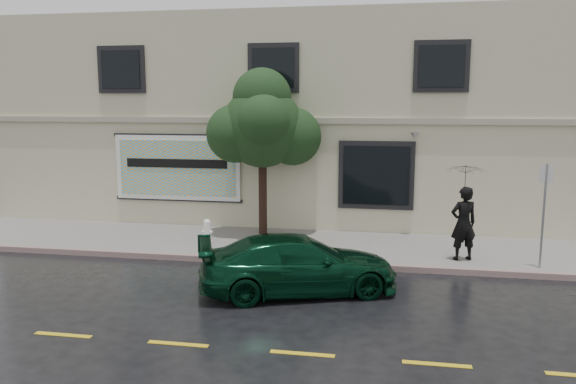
% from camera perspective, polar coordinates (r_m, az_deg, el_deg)
% --- Properties ---
extents(ground, '(90.00, 90.00, 0.00)m').
position_cam_1_polar(ground, '(13.45, -5.68, -9.03)').
color(ground, black).
rests_on(ground, ground).
extents(sidewalk, '(20.00, 3.50, 0.15)m').
position_cam_1_polar(sidewalk, '(16.45, -2.61, -5.30)').
color(sidewalk, gray).
rests_on(sidewalk, ground).
extents(curb, '(20.00, 0.18, 0.16)m').
position_cam_1_polar(curb, '(14.81, -4.10, -6.97)').
color(curb, slate).
rests_on(curb, ground).
extents(road_marking, '(19.00, 0.12, 0.01)m').
position_cam_1_polar(road_marking, '(10.35, -11.10, -14.90)').
color(road_marking, gold).
rests_on(road_marking, ground).
extents(building, '(20.00, 8.12, 7.00)m').
position_cam_1_polar(building, '(21.57, 0.69, 7.39)').
color(building, beige).
rests_on(building, ground).
extents(billboard, '(4.30, 0.16, 2.20)m').
position_cam_1_polar(billboard, '(18.59, -11.20, 2.43)').
color(billboard, white).
rests_on(billboard, ground).
extents(car, '(4.77, 3.28, 1.27)m').
position_cam_1_polar(car, '(12.51, 1.06, -7.34)').
color(car, black).
rests_on(car, ground).
extents(pedestrian, '(0.81, 0.67, 1.92)m').
position_cam_1_polar(pedestrian, '(15.05, 17.40, -3.06)').
color(pedestrian, black).
rests_on(pedestrian, sidewalk).
extents(umbrella, '(1.32, 1.32, 0.79)m').
position_cam_1_polar(umbrella, '(14.83, 17.65, 2.05)').
color(umbrella, black).
rests_on(umbrella, pedestrian).
extents(street_tree, '(2.43, 2.43, 4.50)m').
position_cam_1_polar(street_tree, '(16.86, -2.63, 6.55)').
color(street_tree, black).
rests_on(street_tree, sidewalk).
extents(fire_hydrant, '(0.30, 0.28, 0.72)m').
position_cam_1_polar(fire_hydrant, '(16.26, -8.20, -4.01)').
color(fire_hydrant, white).
rests_on(fire_hydrant, sidewalk).
extents(sign_pole, '(0.32, 0.06, 2.57)m').
position_cam_1_polar(sign_pole, '(14.87, 24.57, -1.32)').
color(sign_pole, gray).
rests_on(sign_pole, sidewalk).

